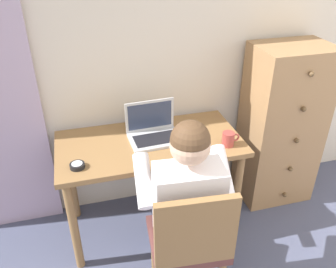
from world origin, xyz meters
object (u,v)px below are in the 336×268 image
Objects in this scene: laptop at (153,131)px; computer_mouse at (202,135)px; person_seated at (183,194)px; dresser at (281,126)px; desk at (150,155)px; desk_clock at (77,166)px; chair at (190,241)px; coffee_mug at (229,139)px.

laptop is 3.52× the size of computer_mouse.
person_seated reaches higher than computer_mouse.
dresser is 12.83× the size of computer_mouse.
desk is 13.68× the size of desk_clock.
dresser is 14.25× the size of desk_clock.
chair is 0.74× the size of person_seated.
computer_mouse is 1.11× the size of desk_clock.
person_seated is 10.13× the size of coffee_mug.
coffee_mug is at bearing -20.35° from desk.
desk is 12.32× the size of computer_mouse.
computer_mouse is at bearing 58.83° from person_seated.
dresser reaches higher than desk_clock.
dresser is at bearing 38.35° from chair.
person_seated is at bearing -30.46° from desk_clock.
desk is 0.54m from coffee_mug.
laptop reaches higher than computer_mouse.
dresser is 1.06× the size of person_seated.
laptop is at bearing -177.88° from computer_mouse.
laptop is (-1.04, -0.07, 0.16)m from dresser.
chair is 9.97× the size of desk_clock.
desk is 1.37× the size of chair.
chair is 0.72m from coffee_mug.
chair is at bearing -141.65° from dresser.
laptop is at bearing 92.02° from chair.
chair is 7.48× the size of coffee_mug.
laptop is 2.94× the size of coffee_mug.
person_seated reaches higher than coffee_mug.
desk is 0.70m from chair.
coffee_mug is at bearing -0.42° from desk_clock.
chair is at bearing -87.98° from laptop.
person_seated is 13.51× the size of desk_clock.
chair is 0.26m from person_seated.
chair reaches higher than desk_clock.
computer_mouse is at bearing 65.43° from chair.
person_seated is at bearing -85.78° from laptop.
dresser reaches higher than coffee_mug.
laptop is 3.92× the size of desk_clock.
desk_clock is (-0.48, -0.17, 0.13)m from desk.
computer_mouse reaches higher than desk.
person_seated is at bearing 85.43° from chair.
computer_mouse is 0.20m from coffee_mug.
chair is (0.06, -0.69, -0.13)m from desk.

